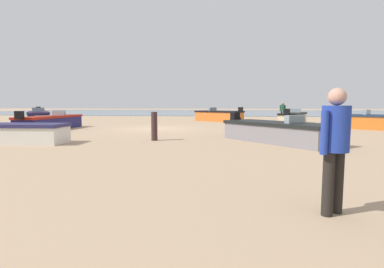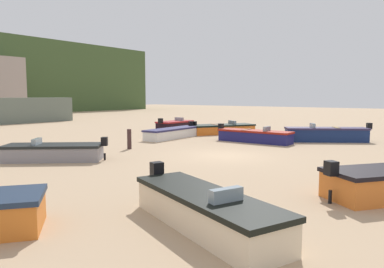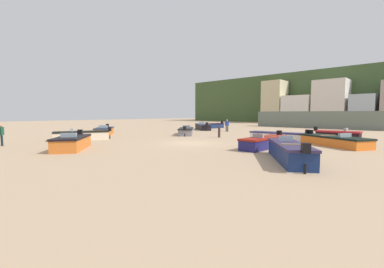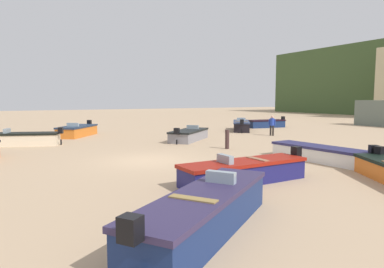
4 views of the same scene
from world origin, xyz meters
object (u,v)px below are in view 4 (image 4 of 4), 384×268
Objects in this scene: boat_white_8 at (322,154)px; mooring_post_near_water at (227,139)px; boat_navy_0 at (245,171)px; boat_navy_5 at (205,212)px; beach_walker_foreground at (272,124)px; boat_navy_7 at (266,124)px; boat_orange_1 at (77,131)px; boat_black_6 at (241,126)px; boat_cream_3 at (21,139)px; boat_grey_4 at (189,135)px.

boat_white_8 is 4.87× the size of mooring_post_near_water.
boat_navy_0 is 1.02× the size of boat_navy_5.
mooring_post_near_water is at bearing -31.72° from boat_navy_0.
boat_navy_5 is 20.87m from beach_walker_foreground.
boat_navy_7 is 3.84× the size of mooring_post_near_water.
boat_orange_1 is 21.63m from boat_navy_5.
boat_black_6 is 4.58m from boat_navy_7.
boat_grey_4 is (2.85, 10.60, -0.03)m from boat_cream_3.
boat_black_6 reaches higher than boat_orange_1.
boat_navy_5 is at bearing -92.90° from boat_black_6.
beach_walker_foreground is (-14.39, 15.10, 0.48)m from boat_navy_5.
beach_walker_foreground is (-9.78, 5.83, 0.58)m from boat_white_8.
boat_grey_4 is 3.85× the size of mooring_post_near_water.
boat_black_6 is 2.90× the size of beach_walker_foreground.
boat_orange_1 is at bearing -150.64° from mooring_post_near_water.
boat_orange_1 reaches higher than boat_navy_0.
mooring_post_near_water is at bearing -40.95° from boat_grey_4.
boat_white_8 is (10.27, 1.51, -0.02)m from boat_grey_4.
mooring_post_near_water is at bearing -97.61° from beach_walker_foreground.
boat_black_6 is at bearing -38.03° from boat_navy_0.
boat_white_8 is at bearing 15.12° from mooring_post_near_water.
boat_cream_3 is 0.89× the size of boat_white_8.
boat_grey_4 is 0.86× the size of boat_navy_5.
boat_navy_7 is (-5.72, 12.24, 0.02)m from boat_grey_4.
mooring_post_near_water is at bearing 101.92° from boat_white_8.
boat_grey_4 is 0.92× the size of boat_black_6.
boat_cream_3 is 18.26m from beach_walker_foreground.
boat_orange_1 is 15.53m from beach_walker_foreground.
boat_navy_0 is 15.91m from boat_cream_3.
boat_cream_3 is 3.00× the size of beach_walker_foreground.
boat_navy_0 is at bearing 144.71° from boat_navy_7.
beach_walker_foreground is at bearing -79.56° from boat_cream_3.
boat_black_6 reaches higher than boat_grey_4.
mooring_post_near_water is (7.55, 10.60, 0.14)m from boat_cream_3.
boat_navy_7 reaches higher than boat_grey_4.
beach_walker_foreground is (3.35, 17.94, 0.53)m from boat_cream_3.
mooring_post_near_water is (4.69, 0.00, 0.17)m from boat_grey_4.
beach_walker_foreground reaches higher than boat_white_8.
beach_walker_foreground is (0.49, 7.34, 0.56)m from boat_grey_4.
boat_navy_7 is 7.93m from beach_walker_foreground.
boat_cream_3 is 1.12× the size of boat_grey_4.
beach_walker_foreground reaches higher than boat_cream_3.
boat_navy_5 reaches higher than boat_navy_0.
boat_cream_3 reaches higher than mooring_post_near_water.
mooring_post_near_water reaches higher than boat_grey_4.
beach_walker_foreground reaches higher than boat_black_6.
boat_navy_5 is at bearing 130.77° from boat_navy_0.
boat_cream_3 is 1.04× the size of boat_black_6.
boat_navy_0 is at bearing -60.64° from boat_grey_4.
boat_cream_3 is at bearing -137.95° from beach_walker_foreground.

